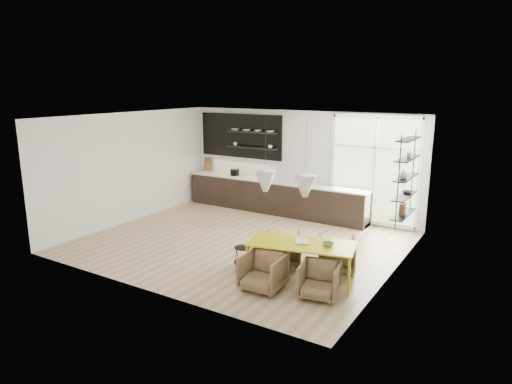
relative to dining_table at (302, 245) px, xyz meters
name	(u,v)px	position (x,y,z in m)	size (l,w,h in m)	color
room	(286,176)	(-1.52, 2.20, 0.79)	(7.02, 6.01, 2.91)	tan
kitchen_run	(272,192)	(-2.80, 3.80, -0.07)	(5.54, 0.69, 2.75)	black
right_shelving	(405,180)	(1.26, 2.28, 0.98)	(0.26, 1.22, 1.90)	black
dining_table	(302,245)	(0.00, 0.00, 0.00)	(2.11, 1.30, 0.72)	#C0B907
armchair_back_left	(283,248)	(-0.65, 0.49, -0.34)	(0.70, 0.72, 0.65)	brown
armchair_back_right	(336,254)	(0.39, 0.78, -0.34)	(0.71, 0.73, 0.66)	brown
armchair_front_left	(263,272)	(-0.38, -0.77, -0.34)	(0.71, 0.73, 0.66)	brown
armchair_front_right	(319,280)	(0.60, -0.52, -0.36)	(0.66, 0.68, 0.62)	brown
wire_stool	(242,254)	(-1.25, -0.12, -0.39)	(0.34, 0.34, 0.43)	black
table_book	(295,241)	(-0.14, -0.01, 0.06)	(0.25, 0.34, 0.03)	white
table_bowl	(328,244)	(0.48, 0.11, 0.08)	(0.20, 0.20, 0.06)	#578A52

